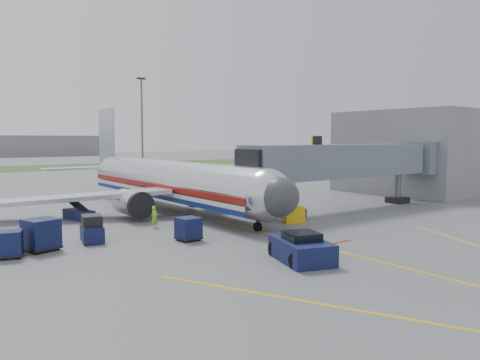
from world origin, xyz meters
TOP-DOWN VIEW (x-y plane):
  - ground at (0.00, 0.00)m, footprint 400.00×400.00m
  - grass_strip at (0.00, 90.00)m, footprint 300.00×25.00m
  - apron_markings at (0.00, -7.40)m, footprint 21.52×50.00m
  - airliner at (0.00, 15.25)m, footprint 32.10×35.67m
  - jet_bridge at (12.86, 5.00)m, footprint 25.30×4.00m
  - terminal at (30.00, 10.00)m, footprint 10.00×16.00m
  - light_mast_right at (25.00, 75.00)m, footprint 2.00×0.44m
  - pushback_tug at (-3.31, -5.90)m, footprint 3.41×4.37m
  - baggage_tug at (-10.71, 5.76)m, footprint 1.76×2.66m
  - baggage_cart_a at (-5.55, 2.31)m, footprint 1.46×1.46m
  - baggage_cart_b at (-15.85, 4.40)m, footprint 1.74×1.74m
  - baggage_cart_c at (-13.97, 5.07)m, footprint 2.16×2.16m
  - belt_loader at (-8.74, 14.69)m, footprint 1.81×3.93m
  - ground_power_cart at (4.49, 3.00)m, footprint 1.82×1.56m
  - ramp_worker at (-5.36, 7.60)m, footprint 0.71×0.63m

SIDE VIEW (x-z plane):
  - ground at x=0.00m, z-range 0.00..0.00m
  - apron_markings at x=0.00m, z-range 0.00..0.01m
  - grass_strip at x=0.00m, z-range 0.00..0.01m
  - belt_loader at x=-8.74m, z-range -0.47..1.39m
  - ground_power_cart at x=4.49m, z-range -0.01..1.22m
  - pushback_tug at x=-3.31m, z-range -0.13..1.47m
  - baggage_tug at x=-10.71m, z-range -0.10..1.62m
  - baggage_cart_a at x=-5.55m, z-range 0.01..1.52m
  - baggage_cart_b at x=-15.85m, z-range 0.01..1.52m
  - ramp_worker at x=-5.36m, z-range 0.00..1.63m
  - baggage_cart_c at x=-13.97m, z-range 0.02..1.90m
  - airliner at x=0.00m, z-range -2.48..7.77m
  - jet_bridge at x=12.86m, z-range 1.02..7.92m
  - terminal at x=30.00m, z-range 0.00..10.00m
  - light_mast_right at x=25.00m, z-range 0.58..20.98m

